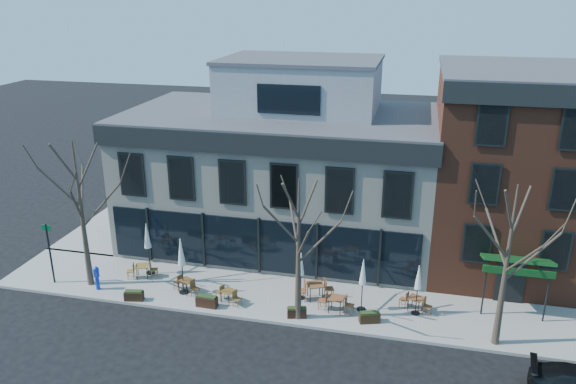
# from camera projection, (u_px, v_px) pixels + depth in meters

# --- Properties ---
(ground) EXTENTS (120.00, 120.00, 0.00)m
(ground) POSITION_uv_depth(u_px,v_px,m) (260.00, 276.00, 31.21)
(ground) COLOR black
(ground) RESTS_ON ground
(sidewalk_front) EXTENTS (33.50, 4.70, 0.15)m
(sidewalk_front) POSITION_uv_depth(u_px,v_px,m) (310.00, 301.00, 28.52)
(sidewalk_front) COLOR gray
(sidewalk_front) RESTS_ON ground
(sidewalk_side) EXTENTS (4.50, 12.00, 0.15)m
(sidewalk_side) POSITION_uv_depth(u_px,v_px,m) (128.00, 217.00, 39.09)
(sidewalk_side) COLOR gray
(sidewalk_side) RESTS_ON ground
(corner_building) EXTENTS (18.39, 10.39, 11.10)m
(corner_building) POSITION_uv_depth(u_px,v_px,m) (283.00, 168.00, 34.23)
(corner_building) COLOR beige
(corner_building) RESTS_ON ground
(red_brick_building) EXTENTS (8.20, 11.78, 11.18)m
(red_brick_building) POSITION_uv_depth(u_px,v_px,m) (508.00, 169.00, 31.08)
(red_brick_building) COLOR brown
(red_brick_building) RESTS_ON ground
(tree_corner) EXTENTS (3.93, 3.98, 7.92)m
(tree_corner) POSITION_uv_depth(u_px,v_px,m) (82.00, 213.00, 28.65)
(tree_corner) COLOR #382B21
(tree_corner) RESTS_ON sidewalk_front
(tree_mid) EXTENTS (3.50, 3.55, 7.04)m
(tree_mid) POSITION_uv_depth(u_px,v_px,m) (299.00, 249.00, 25.71)
(tree_mid) COLOR #382B21
(tree_mid) RESTS_ON sidewalk_front
(tree_right) EXTENTS (3.72, 3.77, 7.48)m
(tree_right) POSITION_uv_depth(u_px,v_px,m) (507.00, 265.00, 23.70)
(tree_right) COLOR #382B21
(tree_right) RESTS_ON sidewalk_front
(sign_pole) EXTENTS (0.50, 0.10, 3.40)m
(sign_pole) POSITION_uv_depth(u_px,v_px,m) (50.00, 250.00, 29.55)
(sign_pole) COLOR black
(sign_pole) RESTS_ON sidewalk_front
(call_box) EXTENTS (0.27, 0.27, 1.36)m
(call_box) POSITION_uv_depth(u_px,v_px,m) (97.00, 277.00, 29.26)
(call_box) COLOR #0E2DB9
(call_box) RESTS_ON sidewalk_front
(cafe_set_0) EXTENTS (1.72, 1.01, 0.89)m
(cafe_set_0) POSITION_uv_depth(u_px,v_px,m) (142.00, 270.00, 30.56)
(cafe_set_0) COLOR brown
(cafe_set_0) RESTS_ON sidewalk_front
(cafe_set_1) EXTENTS (1.70, 1.01, 0.88)m
(cafe_set_1) POSITION_uv_depth(u_px,v_px,m) (186.00, 285.00, 29.03)
(cafe_set_1) COLOR brown
(cafe_set_1) RESTS_ON sidewalk_front
(cafe_set_2) EXTENTS (1.59, 0.99, 0.83)m
(cafe_set_2) POSITION_uv_depth(u_px,v_px,m) (228.00, 295.00, 28.11)
(cafe_set_2) COLOR brown
(cafe_set_2) RESTS_ON sidewalk_front
(cafe_set_3) EXTENTS (2.00, 1.23, 1.04)m
(cafe_set_3) POSITION_uv_depth(u_px,v_px,m) (315.00, 289.00, 28.42)
(cafe_set_3) COLOR brown
(cafe_set_3) RESTS_ON sidewalk_front
(cafe_set_4) EXTENTS (1.84, 0.80, 0.95)m
(cafe_set_4) POSITION_uv_depth(u_px,v_px,m) (336.00, 303.00, 27.31)
(cafe_set_4) COLOR brown
(cafe_set_4) RESTS_ON sidewalk_front
(cafe_set_5) EXTENTS (1.68, 0.98, 0.87)m
(cafe_set_5) POSITION_uv_depth(u_px,v_px,m) (415.00, 302.00, 27.40)
(cafe_set_5) COLOR brown
(cafe_set_5) RESTS_ON sidewalk_front
(umbrella_0) EXTENTS (0.48, 0.48, 3.00)m
(umbrella_0) POSITION_uv_depth(u_px,v_px,m) (147.00, 238.00, 30.45)
(umbrella_0) COLOR black
(umbrella_0) RESTS_ON sidewalk_front
(umbrella_1) EXTENTS (0.49, 0.49, 3.06)m
(umbrella_1) POSITION_uv_depth(u_px,v_px,m) (181.00, 255.00, 28.43)
(umbrella_1) COLOR black
(umbrella_1) RESTS_ON sidewalk_front
(umbrella_2) EXTENTS (0.41, 0.41, 2.56)m
(umbrella_2) POSITION_uv_depth(u_px,v_px,m) (301.00, 266.00, 28.03)
(umbrella_2) COLOR black
(umbrella_2) RESTS_ON sidewalk_front
(umbrella_3) EXTENTS (0.44, 0.44, 2.74)m
(umbrella_3) POSITION_uv_depth(u_px,v_px,m) (363.00, 275.00, 26.97)
(umbrella_3) COLOR black
(umbrella_3) RESTS_ON sidewalk_front
(umbrella_4) EXTENTS (0.42, 0.42, 2.62)m
(umbrella_4) POSITION_uv_depth(u_px,v_px,m) (418.00, 280.00, 26.66)
(umbrella_4) COLOR black
(umbrella_4) RESTS_ON sidewalk_front
(planter_0) EXTENTS (1.00, 0.55, 0.53)m
(planter_0) POSITION_uv_depth(u_px,v_px,m) (134.00, 295.00, 28.39)
(planter_0) COLOR #321F10
(planter_0) RESTS_ON sidewalk_front
(planter_1) EXTENTS (1.07, 0.46, 0.59)m
(planter_1) POSITION_uv_depth(u_px,v_px,m) (207.00, 301.00, 27.81)
(planter_1) COLOR #321A10
(planter_1) RESTS_ON sidewalk_front
(planter_2) EXTENTS (0.99, 0.58, 0.52)m
(planter_2) POSITION_uv_depth(u_px,v_px,m) (297.00, 312.00, 26.92)
(planter_2) COLOR black
(planter_2) RESTS_ON sidewalk_front
(planter_3) EXTENTS (1.04, 0.68, 0.54)m
(planter_3) POSITION_uv_depth(u_px,v_px,m) (370.00, 317.00, 26.50)
(planter_3) COLOR black
(planter_3) RESTS_ON sidewalk_front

